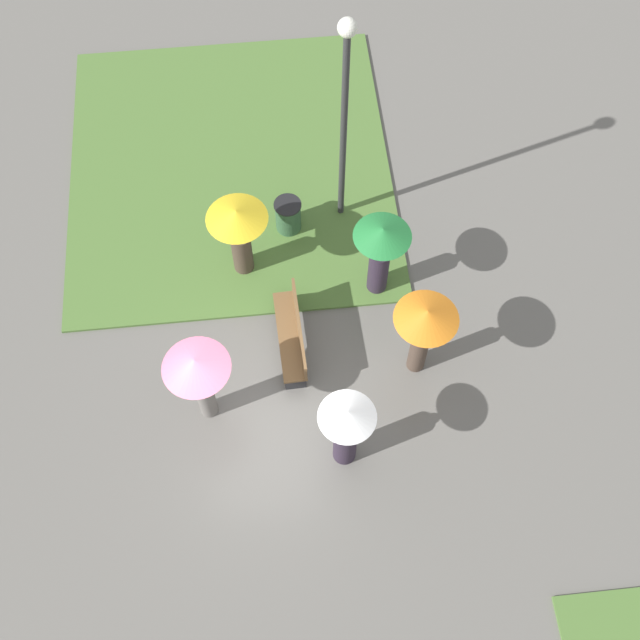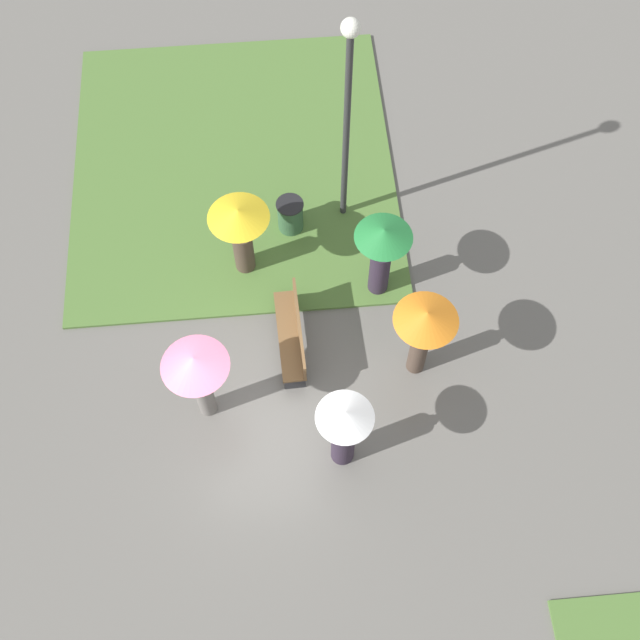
{
  "view_description": "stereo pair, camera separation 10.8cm",
  "coord_description": "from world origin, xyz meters",
  "px_view_note": "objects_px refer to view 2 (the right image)",
  "views": [
    {
      "loc": [
        5.43,
        0.46,
        13.18
      ],
      "look_at": [
        -1.17,
        1.14,
        0.95
      ],
      "focal_mm": 45.0,
      "sensor_mm": 36.0,
      "label": 1
    },
    {
      "loc": [
        5.44,
        0.57,
        13.18
      ],
      "look_at": [
        -1.17,
        1.14,
        0.95
      ],
      "focal_mm": 45.0,
      "sensor_mm": 36.0,
      "label": 2
    }
  ],
  "objects_px": {
    "lamp_post": "(348,104)",
    "trash_bin": "(290,216)",
    "crowd_person_yellow": "(240,228)",
    "crowd_person_white": "(344,429)",
    "crowd_person_green": "(382,250)",
    "crowd_person_orange": "(424,328)",
    "crowd_person_pink": "(197,371)",
    "park_bench": "(294,334)"
  },
  "relations": [
    {
      "from": "lamp_post",
      "to": "trash_bin",
      "type": "distance_m",
      "value": 2.9
    },
    {
      "from": "trash_bin",
      "to": "crowd_person_pink",
      "type": "bearing_deg",
      "value": -24.66
    },
    {
      "from": "crowd_person_pink",
      "to": "park_bench",
      "type": "bearing_deg",
      "value": -86.73
    },
    {
      "from": "crowd_person_pink",
      "to": "crowd_person_yellow",
      "type": "bearing_deg",
      "value": -46.4
    },
    {
      "from": "crowd_person_pink",
      "to": "crowd_person_white",
      "type": "height_order",
      "value": "crowd_person_pink"
    },
    {
      "from": "trash_bin",
      "to": "lamp_post",
      "type": "bearing_deg",
      "value": 104.35
    },
    {
      "from": "trash_bin",
      "to": "crowd_person_orange",
      "type": "height_order",
      "value": "crowd_person_orange"
    },
    {
      "from": "lamp_post",
      "to": "trash_bin",
      "type": "bearing_deg",
      "value": -75.65
    },
    {
      "from": "trash_bin",
      "to": "crowd_person_yellow",
      "type": "height_order",
      "value": "crowd_person_yellow"
    },
    {
      "from": "crowd_person_green",
      "to": "crowd_person_white",
      "type": "height_order",
      "value": "crowd_person_white"
    },
    {
      "from": "crowd_person_yellow",
      "to": "lamp_post",
      "type": "bearing_deg",
      "value": 129.04
    },
    {
      "from": "trash_bin",
      "to": "crowd_person_yellow",
      "type": "relative_size",
      "value": 0.43
    },
    {
      "from": "park_bench",
      "to": "trash_bin",
      "type": "relative_size",
      "value": 2.32
    },
    {
      "from": "crowd_person_green",
      "to": "crowd_person_white",
      "type": "distance_m",
      "value": 3.4
    },
    {
      "from": "crowd_person_white",
      "to": "crowd_person_orange",
      "type": "bearing_deg",
      "value": -21.23
    },
    {
      "from": "crowd_person_green",
      "to": "crowd_person_orange",
      "type": "bearing_deg",
      "value": -2.73
    },
    {
      "from": "trash_bin",
      "to": "crowd_person_white",
      "type": "relative_size",
      "value": 0.41
    },
    {
      "from": "trash_bin",
      "to": "crowd_person_white",
      "type": "distance_m",
      "value": 4.88
    },
    {
      "from": "crowd_person_yellow",
      "to": "crowd_person_white",
      "type": "bearing_deg",
      "value": 30.63
    },
    {
      "from": "crowd_person_orange",
      "to": "crowd_person_white",
      "type": "relative_size",
      "value": 1.03
    },
    {
      "from": "trash_bin",
      "to": "crowd_person_pink",
      "type": "xyz_separation_m",
      "value": [
        3.73,
        -1.71,
        1.16
      ]
    },
    {
      "from": "park_bench",
      "to": "lamp_post",
      "type": "xyz_separation_m",
      "value": [
        -2.91,
        1.19,
        2.6
      ]
    },
    {
      "from": "lamp_post",
      "to": "crowd_person_white",
      "type": "relative_size",
      "value": 2.51
    },
    {
      "from": "crowd_person_green",
      "to": "crowd_person_pink",
      "type": "bearing_deg",
      "value": -74.62
    },
    {
      "from": "crowd_person_orange",
      "to": "crowd_person_pink",
      "type": "xyz_separation_m",
      "value": [
        0.5,
        -3.75,
        0.08
      ]
    },
    {
      "from": "lamp_post",
      "to": "crowd_person_green",
      "type": "relative_size",
      "value": 2.51
    },
    {
      "from": "crowd_person_yellow",
      "to": "crowd_person_green",
      "type": "height_order",
      "value": "crowd_person_green"
    },
    {
      "from": "crowd_person_yellow",
      "to": "crowd_person_white",
      "type": "xyz_separation_m",
      "value": [
        3.94,
        1.49,
        -0.07
      ]
    },
    {
      "from": "trash_bin",
      "to": "crowd_person_white",
      "type": "bearing_deg",
      "value": 6.59
    },
    {
      "from": "crowd_person_orange",
      "to": "crowd_person_white",
      "type": "bearing_deg",
      "value": 50.44
    },
    {
      "from": "trash_bin",
      "to": "crowd_person_yellow",
      "type": "bearing_deg",
      "value": -48.02
    },
    {
      "from": "park_bench",
      "to": "crowd_person_orange",
      "type": "distance_m",
      "value": 2.45
    },
    {
      "from": "trash_bin",
      "to": "park_bench",
      "type": "bearing_deg",
      "value": -2.59
    },
    {
      "from": "crowd_person_yellow",
      "to": "crowd_person_pink",
      "type": "distance_m",
      "value": 3.01
    },
    {
      "from": "trash_bin",
      "to": "crowd_person_green",
      "type": "relative_size",
      "value": 0.41
    },
    {
      "from": "crowd_person_yellow",
      "to": "crowd_person_white",
      "type": "relative_size",
      "value": 0.95
    },
    {
      "from": "crowd_person_green",
      "to": "trash_bin",
      "type": "bearing_deg",
      "value": -153.23
    },
    {
      "from": "trash_bin",
      "to": "crowd_person_pink",
      "type": "relative_size",
      "value": 0.39
    },
    {
      "from": "crowd_person_white",
      "to": "trash_bin",
      "type": "bearing_deg",
      "value": 28.92
    },
    {
      "from": "park_bench",
      "to": "lamp_post",
      "type": "bearing_deg",
      "value": 155.83
    },
    {
      "from": "lamp_post",
      "to": "crowd_person_pink",
      "type": "relative_size",
      "value": 2.39
    },
    {
      "from": "crowd_person_pink",
      "to": "crowd_person_green",
      "type": "bearing_deg",
      "value": -87.35
    }
  ]
}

